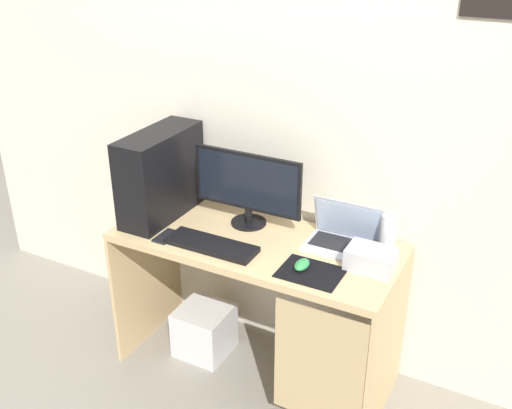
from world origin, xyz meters
TOP-DOWN VIEW (x-y plane):
  - ground_plane at (0.00, 0.00)m, footprint 8.00×8.00m
  - wall_back at (0.00, 0.32)m, footprint 4.00×0.05m
  - desk at (0.02, -0.01)m, footprint 1.31×0.56m
  - pc_tower at (-0.53, 0.02)m, footprint 0.19×0.49m
  - monitor at (-0.11, 0.12)m, footprint 0.54×0.17m
  - laptop at (0.37, 0.13)m, footprint 0.33×0.22m
  - speaker at (0.56, 0.17)m, footprint 0.07×0.07m
  - projector at (0.54, 0.01)m, footprint 0.20×0.14m
  - keyboard at (-0.14, -0.15)m, footprint 0.42×0.14m
  - mousepad at (0.33, -0.14)m, footprint 0.26×0.20m
  - mouse_left at (0.28, -0.13)m, footprint 0.06×0.10m
  - cell_phone at (-0.38, -0.17)m, footprint 0.07×0.13m
  - subwoofer at (-0.30, 0.00)m, footprint 0.26×0.26m

SIDE VIEW (x-z plane):
  - ground_plane at x=0.00m, z-range 0.00..0.00m
  - subwoofer at x=-0.30m, z-range 0.00..0.26m
  - desk at x=0.02m, z-range 0.21..0.96m
  - mousepad at x=0.33m, z-range 0.75..0.75m
  - cell_phone at x=-0.38m, z-range 0.75..0.76m
  - keyboard at x=-0.14m, z-range 0.75..0.77m
  - mouse_left at x=0.28m, z-range 0.75..0.79m
  - laptop at x=0.37m, z-range 0.69..0.89m
  - projector at x=0.54m, z-range 0.75..0.84m
  - speaker at x=0.56m, z-range 0.75..0.93m
  - monitor at x=-0.11m, z-range 0.76..1.13m
  - pc_tower at x=-0.53m, z-range 0.75..1.17m
  - wall_back at x=0.00m, z-range 0.00..2.60m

